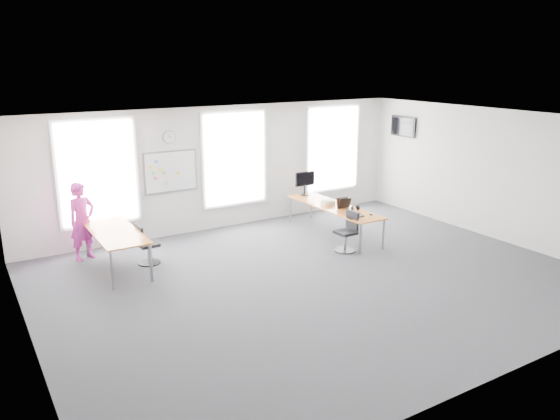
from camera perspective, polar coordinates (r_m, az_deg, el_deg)
floor at (r=10.56m, az=3.78°, el=-7.20°), size 10.00×10.00×0.00m
ceiling at (r=9.80m, az=4.09°, el=9.20°), size 10.00×10.00×0.00m
wall_back at (r=13.45m, az=-5.97°, el=4.42°), size 10.00×0.00×10.00m
wall_front at (r=7.35m, az=22.32°, el=-6.19°), size 10.00×0.00×10.00m
wall_left at (r=8.36m, az=-25.39°, el=-3.95°), size 0.00×10.00×10.00m
wall_right at (r=13.53m, az=21.54°, el=3.47°), size 0.00×10.00×10.00m
window_left at (r=12.42m, az=-18.53°, el=3.71°), size 1.60×0.06×2.20m
window_mid at (r=13.52m, az=-4.79°, el=5.37°), size 1.60×0.06×2.20m
window_right at (r=15.08m, az=5.50°, el=6.41°), size 1.60×0.06×2.20m
desk_right at (r=12.98m, az=5.63°, el=0.23°), size 0.78×2.92×0.71m
desk_left at (r=11.29m, az=-16.81°, el=-2.48°), size 0.85×2.13×0.78m
chair_right at (r=12.00m, az=7.05°, el=-2.47°), size 0.47×0.47×0.89m
chair_left at (r=11.48m, az=-13.83°, el=-3.74°), size 0.45×0.45×0.85m
person at (r=12.03m, az=-19.96°, el=-1.11°), size 0.70×0.59×1.65m
whiteboard at (r=12.90m, az=-11.34°, el=3.95°), size 1.20×0.03×0.90m
wall_clock at (r=12.77m, az=-11.53°, el=7.47°), size 0.30×0.04×0.30m
tv at (r=15.33m, az=12.77°, el=8.51°), size 0.06×0.90×0.55m
keyboard at (r=12.09m, az=7.91°, el=-0.72°), size 0.42×0.17×0.02m
mouse at (r=12.29m, az=9.47°, el=-0.47°), size 0.08×0.11×0.04m
lens_cap at (r=12.40m, az=8.33°, el=-0.35°), size 0.08×0.08×0.01m
headphones at (r=12.64m, az=7.84°, el=0.20°), size 0.20×0.11×0.12m
laptop_sleeve at (r=12.77m, az=6.66°, el=0.73°), size 0.32×0.20×0.25m
paper_stack at (r=13.06m, az=5.04°, el=0.76°), size 0.31×0.25×0.10m
monitor at (r=13.87m, az=2.62°, el=3.04°), size 0.55×0.22×0.61m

